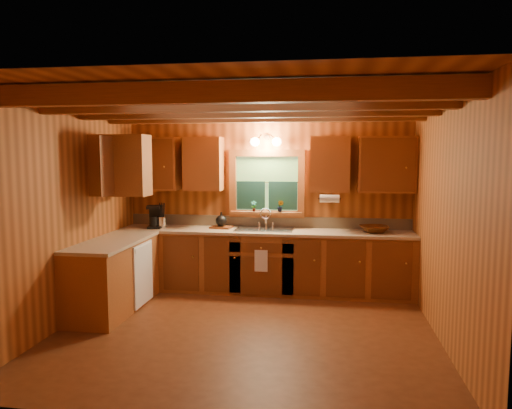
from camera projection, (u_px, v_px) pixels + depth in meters
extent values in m
plane|color=#5D2F16|center=(245.00, 331.00, 5.39)|extent=(4.20, 4.20, 0.00)
plane|color=brown|center=(245.00, 96.00, 5.12)|extent=(4.20, 4.20, 0.00)
plane|color=brown|center=(267.00, 200.00, 7.12)|extent=(4.20, 0.00, 4.20)
plane|color=brown|center=(199.00, 251.00, 3.39)|extent=(4.20, 0.00, 4.20)
plane|color=brown|center=(68.00, 213.00, 5.57)|extent=(0.00, 3.80, 3.80)
plane|color=brown|center=(445.00, 220.00, 4.94)|extent=(0.00, 3.80, 3.80)
cube|color=brown|center=(220.00, 93.00, 3.95)|extent=(4.20, 0.14, 0.18)
cube|color=brown|center=(238.00, 103.00, 4.74)|extent=(4.20, 0.14, 0.18)
cube|color=brown|center=(251.00, 110.00, 5.52)|extent=(4.20, 0.14, 0.18)
cube|color=brown|center=(261.00, 116.00, 6.31)|extent=(4.20, 0.14, 0.18)
cube|color=brown|center=(264.00, 262.00, 6.91)|extent=(4.20, 0.62, 0.86)
cube|color=brown|center=(113.00, 277.00, 6.08)|extent=(0.62, 1.60, 0.86)
cube|color=tan|center=(264.00, 231.00, 6.86)|extent=(4.20, 0.66, 0.04)
cube|color=tan|center=(113.00, 242.00, 6.04)|extent=(0.64, 1.60, 0.04)
cube|color=tan|center=(267.00, 222.00, 7.14)|extent=(4.20, 0.02, 0.16)
cube|color=white|center=(143.00, 274.00, 6.23)|extent=(0.02, 0.60, 0.80)
cube|color=brown|center=(153.00, 164.00, 7.15)|extent=(0.78, 0.34, 0.78)
cube|color=brown|center=(204.00, 164.00, 7.04)|extent=(0.55, 0.34, 0.78)
cube|color=brown|center=(330.00, 164.00, 6.76)|extent=(0.55, 0.34, 0.78)
cube|color=brown|center=(387.00, 165.00, 6.65)|extent=(0.78, 0.34, 0.78)
cube|color=brown|center=(107.00, 165.00, 6.15)|extent=(0.34, 1.10, 0.78)
cube|color=brown|center=(267.00, 153.00, 7.01)|extent=(1.12, 0.08, 0.10)
cube|color=brown|center=(267.00, 214.00, 7.10)|extent=(1.12, 0.08, 0.10)
cube|color=brown|center=(233.00, 183.00, 7.13)|extent=(0.10, 0.08, 0.80)
cube|color=brown|center=(301.00, 184.00, 6.98)|extent=(0.10, 0.08, 0.80)
cube|color=#4D8136|center=(267.00, 183.00, 7.09)|extent=(0.92, 0.01, 0.80)
cube|color=black|center=(251.00, 195.00, 7.12)|extent=(0.42, 0.02, 0.42)
cube|color=black|center=(283.00, 196.00, 7.05)|extent=(0.42, 0.02, 0.42)
cylinder|color=black|center=(267.00, 182.00, 7.07)|extent=(0.92, 0.01, 0.01)
cube|color=brown|center=(266.00, 213.00, 7.06)|extent=(1.06, 0.14, 0.04)
cylinder|color=black|center=(267.00, 137.00, 6.99)|extent=(0.08, 0.03, 0.08)
cylinder|color=black|center=(259.00, 137.00, 6.94)|extent=(0.09, 0.17, 0.08)
cylinder|color=black|center=(273.00, 137.00, 6.91)|extent=(0.09, 0.17, 0.08)
sphere|color=#FFE0A5|center=(255.00, 142.00, 6.90)|extent=(0.13, 0.13, 0.13)
sphere|color=#FFE0A5|center=(277.00, 142.00, 6.85)|extent=(0.13, 0.13, 0.13)
cylinder|color=white|center=(330.00, 199.00, 6.61)|extent=(0.27, 0.11, 0.11)
cube|color=white|center=(261.00, 261.00, 6.58)|extent=(0.18, 0.01, 0.30)
cube|color=silver|center=(264.00, 230.00, 6.87)|extent=(0.82, 0.48, 0.02)
cube|color=#262628|center=(251.00, 234.00, 6.90)|extent=(0.34, 0.40, 0.14)
cube|color=#262628|center=(277.00, 234.00, 6.85)|extent=(0.34, 0.40, 0.14)
cylinder|color=silver|center=(266.00, 221.00, 7.04)|extent=(0.04, 0.04, 0.22)
torus|color=silver|center=(265.00, 214.00, 6.96)|extent=(0.16, 0.02, 0.16)
cube|color=black|center=(154.00, 227.00, 7.02)|extent=(0.19, 0.23, 0.03)
cube|color=black|center=(156.00, 216.00, 7.08)|extent=(0.19, 0.08, 0.31)
cube|color=black|center=(153.00, 207.00, 6.97)|extent=(0.19, 0.21, 0.04)
cylinder|color=black|center=(154.00, 221.00, 6.98)|extent=(0.12, 0.12, 0.14)
cylinder|color=silver|center=(162.00, 222.00, 7.04)|extent=(0.13, 0.13, 0.17)
cylinder|color=black|center=(160.00, 211.00, 7.01)|extent=(0.03, 0.04, 0.24)
cylinder|color=black|center=(162.00, 211.00, 7.02)|extent=(0.01, 0.01, 0.24)
cylinder|color=black|center=(163.00, 211.00, 7.03)|extent=(0.03, 0.04, 0.24)
cylinder|color=black|center=(164.00, 211.00, 7.03)|extent=(0.05, 0.06, 0.24)
cube|color=#633015|center=(221.00, 227.00, 7.03)|extent=(0.33, 0.26, 0.03)
sphere|color=black|center=(221.00, 221.00, 7.02)|extent=(0.17, 0.17, 0.17)
cylinder|color=black|center=(221.00, 214.00, 7.01)|extent=(0.03, 0.03, 0.04)
imported|color=#48230C|center=(374.00, 229.00, 6.63)|extent=(0.47, 0.47, 0.10)
imported|color=#633015|center=(254.00, 206.00, 7.05)|extent=(0.09, 0.07, 0.16)
imported|color=#633015|center=(280.00, 206.00, 7.00)|extent=(0.12, 0.11, 0.17)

